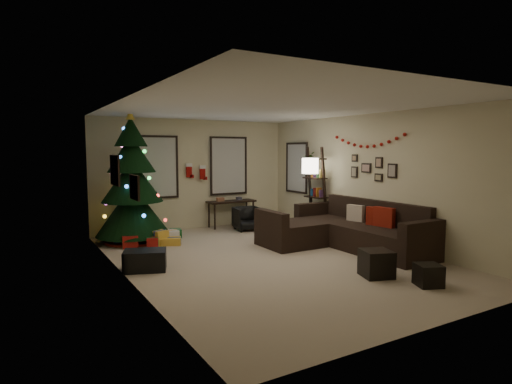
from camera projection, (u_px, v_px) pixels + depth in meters
floor at (268, 258)px, 7.70m from camera, size 7.00×7.00×0.00m
ceiling at (268, 107)px, 7.44m from camera, size 7.00×7.00×0.00m
wall_back at (194, 174)px, 10.58m from camera, size 5.00×0.00×5.00m
wall_front at (441, 206)px, 4.56m from camera, size 5.00×0.00×5.00m
wall_left at (125, 191)px, 6.31m from camera, size 0.00×7.00×7.00m
wall_right at (370, 179)px, 8.83m from camera, size 0.00×7.00×7.00m
window_back_left at (157, 167)px, 10.05m from camera, size 1.05×0.06×1.50m
window_back_right at (228, 166)px, 11.01m from camera, size 1.05×0.06×1.50m
window_right_wall at (297, 168)px, 10.99m from camera, size 0.06×0.90×1.30m
christmas_tree at (132, 186)px, 9.03m from camera, size 1.55×1.55×2.89m
presents at (154, 238)px, 8.90m from camera, size 1.50×1.01×0.30m
sofa at (344, 232)px, 8.55m from camera, size 2.18×3.14×0.94m
pillow_red_a at (384, 219)px, 8.18m from camera, size 0.18×0.45×0.43m
pillow_red_b at (377, 217)px, 8.33m from camera, size 0.25×0.41×0.40m
pillow_cream at (356, 214)px, 8.84m from camera, size 0.19×0.39×0.37m
ottoman_near at (376, 263)px, 6.55m from camera, size 0.56×0.56×0.42m
ottoman_far at (428, 275)px, 6.11m from camera, size 0.44×0.44×0.32m
desk at (231, 204)px, 10.86m from camera, size 1.24×0.44×0.67m
desk_chair at (247, 218)px, 10.39m from camera, size 0.64×0.61×0.58m
bookshelf at (316, 191)px, 10.07m from camera, size 0.30×0.59×2.03m
potted_plant at (309, 157)px, 10.27m from camera, size 0.52×0.53×0.44m
floor_lamp at (310, 171)px, 9.67m from camera, size 0.37×0.37×1.77m
art_map at (115, 170)px, 6.96m from camera, size 0.04×0.60×0.50m
art_abstract at (134, 187)px, 5.93m from camera, size 0.04×0.45×0.35m
gallery at (372, 169)px, 8.73m from camera, size 0.03×1.25×0.54m
garland at (367, 141)px, 8.77m from camera, size 0.08×1.90×0.30m
stocking_left at (189, 170)px, 10.44m from camera, size 0.20×0.05×0.36m
stocking_right at (203, 172)px, 10.56m from camera, size 0.20×0.05×0.36m
storage_bin at (145, 260)px, 6.90m from camera, size 0.78×0.65×0.33m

